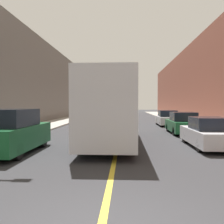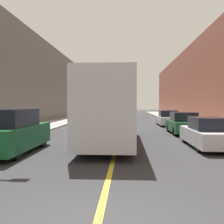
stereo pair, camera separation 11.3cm
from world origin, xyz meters
TOP-DOWN VIEW (x-y plane):
  - sidewalk_left at (-7.27, 30.00)m, footprint 3.38×72.00m
  - sidewalk_right at (7.27, 30.00)m, footprint 3.38×72.00m
  - building_row_left at (-10.96, 30.00)m, footprint 4.00×72.00m
  - building_row_right at (10.96, 30.00)m, footprint 4.00×72.00m
  - road_center_line at (0.00, 30.00)m, footprint 0.16×72.00m
  - bus at (-0.37, 10.10)m, footprint 2.44×10.36m
  - parked_suv_left at (-4.44, 6.82)m, footprint 1.85×4.89m
  - car_right_near at (4.43, 8.72)m, footprint 1.76×4.56m
  - car_right_mid at (4.50, 14.73)m, footprint 1.82×4.41m
  - car_right_far at (4.50, 21.73)m, footprint 1.83×4.30m

SIDE VIEW (x-z plane):
  - road_center_line at x=0.00m, z-range 0.00..0.01m
  - sidewalk_left at x=-7.27m, z-range 0.00..0.12m
  - sidewalk_right at x=7.27m, z-range 0.00..0.12m
  - car_right_near at x=4.43m, z-range -0.07..1.41m
  - car_right_far at x=4.50m, z-range -0.08..1.44m
  - car_right_mid at x=4.50m, z-range -0.08..1.47m
  - parked_suv_left at x=-4.44m, z-range -0.07..1.82m
  - bus at x=-0.37m, z-range 0.12..3.67m
  - building_row_left at x=-10.96m, z-range 0.00..9.55m
  - building_row_right at x=10.96m, z-range 0.00..10.17m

